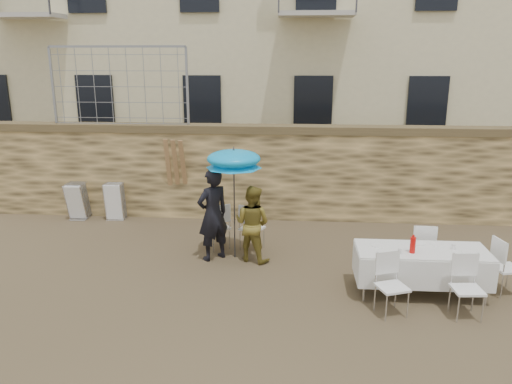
# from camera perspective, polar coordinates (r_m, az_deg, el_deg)

# --- Properties ---
(ground) EXTENTS (80.00, 80.00, 0.00)m
(ground) POSITION_cam_1_polar(r_m,az_deg,el_deg) (7.66, -4.37, -14.57)
(ground) COLOR brown
(ground) RESTS_ON ground
(stone_wall) EXTENTS (13.00, 0.50, 2.20)m
(stone_wall) POSITION_cam_1_polar(r_m,az_deg,el_deg) (11.91, -0.90, 2.23)
(stone_wall) COLOR olive
(stone_wall) RESTS_ON ground
(chain_link_fence) EXTENTS (3.20, 0.06, 1.80)m
(chain_link_fence) POSITION_cam_1_polar(r_m,az_deg,el_deg) (12.26, -15.34, 11.53)
(chain_link_fence) COLOR gray
(chain_link_fence) RESTS_ON stone_wall
(man_suit) EXTENTS (0.78, 0.76, 1.80)m
(man_suit) POSITION_cam_1_polar(r_m,az_deg,el_deg) (9.48, -4.96, -2.58)
(man_suit) COLOR black
(man_suit) RESTS_ON ground
(woman_dress) EXTENTS (0.88, 0.80, 1.47)m
(woman_dress) POSITION_cam_1_polar(r_m,az_deg,el_deg) (9.45, -0.43, -3.63)
(woman_dress) COLOR #A28C31
(woman_dress) RESTS_ON ground
(umbrella) EXTENTS (1.05, 1.05, 2.01)m
(umbrella) POSITION_cam_1_polar(r_m,az_deg,el_deg) (9.27, -2.55, 3.43)
(umbrella) COLOR #3F3F44
(umbrella) RESTS_ON ground
(couple_chair_left) EXTENTS (0.67, 0.67, 0.96)m
(couple_chair_left) POSITION_cam_1_polar(r_m,az_deg,el_deg) (10.13, -4.41, -3.87)
(couple_chair_left) COLOR white
(couple_chair_left) RESTS_ON ground
(couple_chair_right) EXTENTS (0.64, 0.64, 0.96)m
(couple_chair_right) POSITION_cam_1_polar(r_m,az_deg,el_deg) (10.05, -0.45, -3.98)
(couple_chair_right) COLOR white
(couple_chair_right) RESTS_ON ground
(banquet_table) EXTENTS (2.10, 0.85, 0.78)m
(banquet_table) POSITION_cam_1_polar(r_m,az_deg,el_deg) (8.58, 18.47, -6.52)
(banquet_table) COLOR silver
(banquet_table) RESTS_ON ground
(soda_bottle) EXTENTS (0.09, 0.09, 0.26)m
(soda_bottle) POSITION_cam_1_polar(r_m,az_deg,el_deg) (8.34, 17.48, -5.80)
(soda_bottle) COLOR red
(soda_bottle) RESTS_ON banquet_table
(table_chair_front_left) EXTENTS (0.62, 0.62, 0.96)m
(table_chair_front_left) POSITION_cam_1_polar(r_m,az_deg,el_deg) (7.88, 15.31, -10.27)
(table_chair_front_left) COLOR white
(table_chair_front_left) RESTS_ON ground
(table_chair_front_right) EXTENTS (0.52, 0.52, 0.96)m
(table_chair_front_right) POSITION_cam_1_polar(r_m,az_deg,el_deg) (8.16, 23.03, -10.06)
(table_chair_front_right) COLOR white
(table_chair_front_right) RESTS_ON ground
(table_chair_back) EXTENTS (0.50, 0.50, 0.96)m
(table_chair_back) POSITION_cam_1_polar(r_m,az_deg,el_deg) (9.44, 18.39, -6.13)
(table_chair_back) COLOR white
(table_chair_back) RESTS_ON ground
(table_chair_side) EXTENTS (0.57, 0.57, 0.96)m
(table_chair_side) POSITION_cam_1_polar(r_m,az_deg,el_deg) (9.20, 26.74, -7.61)
(table_chair_side) COLOR white
(table_chair_side) RESTS_ON ground
(chair_stack_left) EXTENTS (0.46, 0.47, 0.92)m
(chair_stack_left) POSITION_cam_1_polar(r_m,az_deg,el_deg) (12.76, -19.44, -0.75)
(chair_stack_left) COLOR white
(chair_stack_left) RESTS_ON ground
(chair_stack_right) EXTENTS (0.46, 0.40, 0.92)m
(chair_stack_right) POSITION_cam_1_polar(r_m,az_deg,el_deg) (12.42, -15.63, -0.85)
(chair_stack_right) COLOR white
(chair_stack_right) RESTS_ON ground
(wood_planks) EXTENTS (0.70, 0.20, 2.00)m
(wood_planks) POSITION_cam_1_polar(r_m,az_deg,el_deg) (11.90, -8.44, 1.55)
(wood_planks) COLOR #A37749
(wood_planks) RESTS_ON ground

